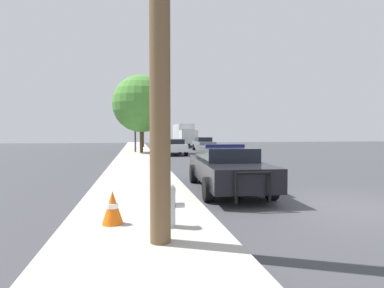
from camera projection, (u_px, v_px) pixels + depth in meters
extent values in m
plane|color=#3D3D42|center=(346.00, 207.00, 7.54)|extent=(110.00, 110.00, 0.00)
cube|color=#ADA89E|center=(141.00, 215.00, 6.58)|extent=(3.00, 110.00, 0.13)
cube|color=black|center=(227.00, 170.00, 9.79)|extent=(2.18, 5.30, 0.64)
cube|color=black|center=(225.00, 153.00, 10.03)|extent=(1.75, 2.80, 0.42)
cylinder|color=black|center=(271.00, 188.00, 8.32)|extent=(0.29, 0.69, 0.67)
cylinder|color=black|center=(208.00, 189.00, 8.10)|extent=(0.29, 0.69, 0.67)
cylinder|color=black|center=(239.00, 173.00, 11.51)|extent=(0.29, 0.69, 0.67)
cylinder|color=black|center=(193.00, 174.00, 11.29)|extent=(0.29, 0.69, 0.67)
cylinder|color=black|center=(270.00, 187.00, 7.15)|extent=(0.07, 0.07, 0.76)
cylinder|color=black|center=(236.00, 188.00, 7.06)|extent=(0.07, 0.07, 0.76)
cylinder|color=black|center=(253.00, 173.00, 7.09)|extent=(0.87, 0.13, 0.07)
cube|color=navy|center=(225.00, 146.00, 10.02)|extent=(1.32, 0.29, 0.09)
cube|color=navy|center=(254.00, 169.00, 9.90)|extent=(0.27, 3.72, 0.18)
cylinder|color=#B7BCC1|center=(169.00, 209.00, 5.53)|extent=(0.24, 0.24, 0.64)
sphere|color=#B7BCC1|center=(169.00, 190.00, 5.51)|extent=(0.26, 0.26, 0.26)
cylinder|color=#B7BCC1|center=(158.00, 206.00, 5.49)|extent=(0.17, 0.10, 0.10)
cylinder|color=#B7BCC1|center=(180.00, 205.00, 5.56)|extent=(0.17, 0.10, 0.10)
cylinder|color=#424247|center=(135.00, 121.00, 28.00)|extent=(0.16, 0.16, 5.71)
cylinder|color=#424247|center=(150.00, 93.00, 28.17)|extent=(2.84, 0.11, 0.11)
cube|color=black|center=(165.00, 98.00, 28.45)|extent=(0.30, 0.24, 0.90)
sphere|color=red|center=(165.00, 95.00, 28.31)|extent=(0.20, 0.20, 0.20)
sphere|color=orange|center=(165.00, 98.00, 28.32)|extent=(0.20, 0.20, 0.20)
sphere|color=green|center=(165.00, 101.00, 28.33)|extent=(0.20, 0.20, 0.20)
cube|color=slate|center=(204.00, 145.00, 32.25)|extent=(1.86, 4.46, 0.67)
cube|color=black|center=(203.00, 139.00, 32.45)|extent=(1.56, 2.34, 0.46)
cylinder|color=black|center=(214.00, 148.00, 31.05)|extent=(0.26, 0.65, 0.65)
cylinder|color=black|center=(198.00, 148.00, 30.77)|extent=(0.26, 0.65, 0.65)
cylinder|color=black|center=(209.00, 147.00, 33.75)|extent=(0.26, 0.65, 0.65)
cylinder|color=black|center=(194.00, 147.00, 33.48)|extent=(0.26, 0.65, 0.65)
cube|color=silver|center=(173.00, 147.00, 26.10)|extent=(1.93, 4.70, 0.61)
cube|color=black|center=(173.00, 141.00, 25.86)|extent=(1.62, 2.46, 0.41)
cylinder|color=black|center=(161.00, 150.00, 27.33)|extent=(0.26, 0.72, 0.71)
cylinder|color=black|center=(180.00, 150.00, 27.71)|extent=(0.26, 0.72, 0.71)
cylinder|color=black|center=(165.00, 152.00, 24.52)|extent=(0.26, 0.72, 0.71)
cylinder|color=black|center=(186.00, 151.00, 24.89)|extent=(0.26, 0.72, 0.71)
cube|color=slate|center=(165.00, 141.00, 51.88)|extent=(2.05, 4.34, 0.61)
cube|color=black|center=(165.00, 138.00, 51.66)|extent=(1.65, 2.30, 0.42)
cylinder|color=black|center=(159.00, 142.00, 52.93)|extent=(0.29, 0.69, 0.68)
cylinder|color=black|center=(168.00, 142.00, 53.38)|extent=(0.29, 0.69, 0.68)
cylinder|color=black|center=(161.00, 143.00, 50.41)|extent=(0.29, 0.69, 0.68)
cylinder|color=black|center=(171.00, 142.00, 50.86)|extent=(0.29, 0.69, 0.68)
cube|color=silver|center=(188.00, 137.00, 40.91)|extent=(2.31, 2.24, 1.82)
cube|color=#B2B2B7|center=(183.00, 133.00, 44.67)|extent=(2.41, 5.64, 2.74)
cylinder|color=black|center=(196.00, 143.00, 41.39)|extent=(0.31, 1.00, 0.99)
cylinder|color=black|center=(180.00, 143.00, 40.91)|extent=(0.31, 1.00, 0.99)
cylinder|color=black|center=(189.00, 142.00, 45.97)|extent=(0.31, 1.00, 0.99)
cylinder|color=black|center=(175.00, 142.00, 45.50)|extent=(0.31, 1.00, 0.99)
cylinder|color=#4C3823|center=(143.00, 131.00, 38.80)|extent=(0.29, 0.29, 4.19)
sphere|color=#387A33|center=(143.00, 104.00, 38.69)|extent=(4.76, 4.76, 4.76)
cylinder|color=#4C3823|center=(141.00, 136.00, 27.34)|extent=(0.30, 0.30, 3.01)
sphere|color=#4C8E38|center=(141.00, 104.00, 27.24)|extent=(5.19, 5.19, 5.19)
cone|color=orange|center=(113.00, 207.00, 5.68)|extent=(0.40, 0.40, 0.63)
cylinder|color=white|center=(113.00, 206.00, 5.68)|extent=(0.22, 0.22, 0.09)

